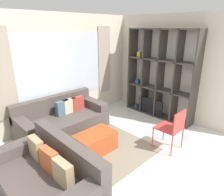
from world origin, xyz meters
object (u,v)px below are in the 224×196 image
Objects in this scene: couch_main at (62,120)px; folding_chair at (173,126)px; couch_side at (48,178)px; ottoman at (95,142)px; shelving_unit at (161,76)px.

couch_main is 2.36× the size of folding_chair.
couch_side is (-1.18, -1.57, 0.00)m from couch_main.
couch_side is 2.44m from folding_chair.
folding_chair reaches higher than couch_side.
ottoman is at bearing -89.43° from couch_main.
folding_chair is (1.17, -2.21, 0.23)m from couch_main.
shelving_unit is 1.15× the size of couch_main.
ottoman is at bearing -41.14° from folding_chair.
folding_chair is at bearing -41.14° from ottoman.
couch_side is 2.05× the size of folding_chair.
shelving_unit reaches higher than folding_chair.
couch_main and couch_side have the same top height.
couch_main is 1.96m from couch_side.
couch_side is (-3.62, -0.52, -0.84)m from shelving_unit.
folding_chair reaches higher than couch_main.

